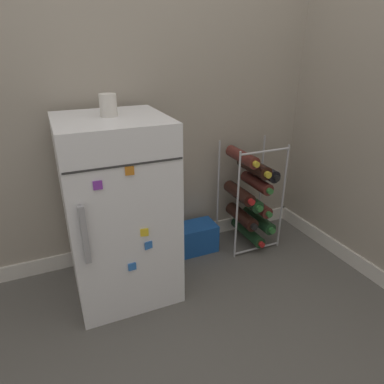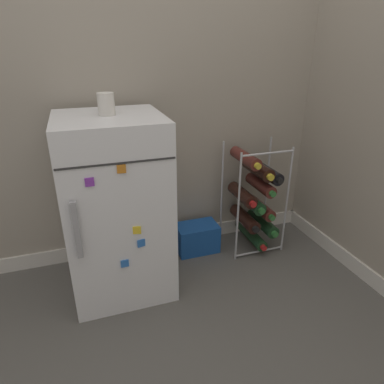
{
  "view_description": "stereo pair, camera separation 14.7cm",
  "coord_description": "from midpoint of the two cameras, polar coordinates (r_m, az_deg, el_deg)",
  "views": [
    {
      "loc": [
        -0.55,
        -1.19,
        1.21
      ],
      "look_at": [
        0.14,
        0.39,
        0.45
      ],
      "focal_mm": 32.0,
      "sensor_mm": 36.0,
      "label": 1
    },
    {
      "loc": [
        -0.41,
        -1.25,
        1.21
      ],
      "look_at": [
        0.14,
        0.39,
        0.45
      ],
      "focal_mm": 32.0,
      "sensor_mm": 36.0,
      "label": 2
    }
  ],
  "objects": [
    {
      "name": "ground_plane",
      "position": [
        1.78,
        2.18,
        -19.08
      ],
      "size": [
        14.0,
        14.0,
        0.0
      ],
      "primitive_type": "plane",
      "color": "#56544F"
    },
    {
      "name": "wall_back",
      "position": [
        1.94,
        -4.78,
        24.49
      ],
      "size": [
        6.99,
        0.07,
        2.5
      ],
      "color": "#9E9384",
      "rests_on": "ground_plane"
    },
    {
      "name": "mini_fridge",
      "position": [
        1.73,
        -10.11,
        -2.52
      ],
      "size": [
        0.49,
        0.52,
        0.91
      ],
      "color": "white",
      "rests_on": "ground_plane"
    },
    {
      "name": "wine_rack",
      "position": [
        2.14,
        12.3,
        -1.05
      ],
      "size": [
        0.33,
        0.33,
        0.67
      ],
      "color": "#B2B2B7",
      "rests_on": "ground_plane"
    },
    {
      "name": "soda_box",
      "position": [
        2.16,
        2.8,
        -7.64
      ],
      "size": [
        0.25,
        0.16,
        0.18
      ],
      "color": "#194C9E",
      "rests_on": "ground_plane"
    },
    {
      "name": "fridge_top_cup",
      "position": [
        1.59,
        -11.51,
        14.16
      ],
      "size": [
        0.07,
        0.07,
        0.1
      ],
      "color": "silver",
      "rests_on": "mini_fridge"
    }
  ]
}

